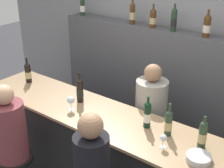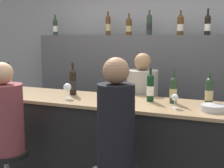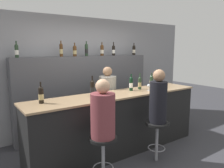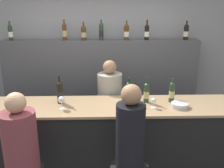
{
  "view_description": "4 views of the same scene",
  "coord_description": "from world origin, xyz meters",
  "views": [
    {
      "loc": [
        1.63,
        -1.82,
        2.72
      ],
      "look_at": [
        0.01,
        0.33,
        1.48
      ],
      "focal_mm": 50.0,
      "sensor_mm": 36.0,
      "label": 1
    },
    {
      "loc": [
        1.18,
        -2.46,
        1.72
      ],
      "look_at": [
        -0.03,
        0.39,
        1.25
      ],
      "focal_mm": 50.0,
      "sensor_mm": 36.0,
      "label": 2
    },
    {
      "loc": [
        -2.31,
        -2.77,
        1.9
      ],
      "look_at": [
        -0.14,
        0.34,
        1.28
      ],
      "focal_mm": 35.0,
      "sensor_mm": 36.0,
      "label": 3
    },
    {
      "loc": [
        0.07,
        -2.52,
        2.26
      ],
      "look_at": [
        0.15,
        0.27,
        1.38
      ],
      "focal_mm": 40.0,
      "sensor_mm": 36.0,
      "label": 4
    }
  ],
  "objects": [
    {
      "name": "wall_back",
      "position": [
        0.0,
        1.76,
        1.3
      ],
      "size": [
        6.4,
        0.05,
        2.6
      ],
      "color": "gray",
      "rests_on": "ground_plane"
    },
    {
      "name": "bar_counter",
      "position": [
        0.0,
        0.32,
        0.55
      ],
      "size": [
        3.4,
        0.68,
        1.1
      ],
      "color": "black",
      "rests_on": "ground_plane"
    },
    {
      "name": "back_bar_cabinet",
      "position": [
        0.0,
        1.54,
        0.87
      ],
      "size": [
        3.19,
        0.28,
        1.73
      ],
      "color": "#4C4C51",
      "rests_on": "ground_plane"
    },
    {
      "name": "wine_bottle_counter_1",
      "position": [
        -0.49,
        0.41,
        1.24
      ],
      "size": [
        0.08,
        0.08,
        0.35
      ],
      "color": "black",
      "rests_on": "bar_counter"
    },
    {
      "name": "wine_bottle_counter_2",
      "position": [
        0.36,
        0.41,
        1.23
      ],
      "size": [
        0.07,
        0.07,
        0.32
      ],
      "color": "black",
      "rests_on": "bar_counter"
    },
    {
      "name": "wine_bottle_counter_3",
      "position": [
        0.59,
        0.41,
        1.22
      ],
      "size": [
        0.07,
        0.07,
        0.32
      ],
      "color": "#233823",
      "rests_on": "bar_counter"
    },
    {
      "name": "wine_bottle_counter_4",
      "position": [
        0.91,
        0.41,
        1.23
      ],
      "size": [
        0.07,
        0.07,
        0.31
      ],
      "color": "#233823",
      "rests_on": "bar_counter"
    },
    {
      "name": "wine_bottle_backbar_0",
      "position": [
        -1.43,
        1.54,
        1.86
      ],
      "size": [
        0.07,
        0.07,
        0.3
      ],
      "color": "#233823",
      "rests_on": "back_bar_cabinet"
    },
    {
      "name": "wine_bottle_backbar_1",
      "position": [
        -0.57,
        1.54,
        1.87
      ],
      "size": [
        0.07,
        0.07,
        0.32
      ],
      "color": "#4C2D14",
      "rests_on": "back_bar_cabinet"
    },
    {
      "name": "wine_bottle_backbar_2",
      "position": [
        -0.27,
        1.54,
        1.85
      ],
      "size": [
        0.08,
        0.08,
        0.29
      ],
      "color": "#4C2D14",
      "rests_on": "back_bar_cabinet"
    },
    {
      "name": "wine_bottle_backbar_3",
      "position": [
        0.01,
        1.54,
        1.87
      ],
      "size": [
        0.07,
        0.07,
        0.32
      ],
      "color": "#233823",
      "rests_on": "back_bar_cabinet"
    },
    {
      "name": "wine_bottle_backbar_4",
      "position": [
        0.42,
        1.54,
        1.86
      ],
      "size": [
        0.08,
        0.08,
        0.31
      ],
      "color": "#4C2D14",
      "rests_on": "back_bar_cabinet"
    },
    {
      "name": "wine_bottle_backbar_5",
      "position": [
        0.75,
        1.54,
        1.86
      ],
      "size": [
        0.07,
        0.07,
        0.32
      ],
      "color": "black",
      "rests_on": "back_bar_cabinet"
    },
    {
      "name": "wine_bottle_backbar_6",
      "position": [
        1.39,
        1.54,
        1.86
      ],
      "size": [
        0.08,
        0.08,
        0.31
      ],
      "color": "black",
      "rests_on": "back_bar_cabinet"
    },
    {
      "name": "wine_glass_0",
      "position": [
        -0.44,
        0.22,
        1.21
      ],
      "size": [
        0.08,
        0.08,
        0.16
      ],
      "color": "silver",
      "rests_on": "bar_counter"
    },
    {
      "name": "wine_glass_1",
      "position": [
        0.64,
        0.22,
        1.19
      ],
      "size": [
        0.06,
        0.06,
        0.13
      ],
      "color": "silver",
      "rests_on": "bar_counter"
    },
    {
      "name": "metal_bowl",
      "position": [
        0.96,
        0.23,
        1.12
      ],
      "size": [
        0.2,
        0.2,
        0.05
      ],
      "color": "#B7B7BC",
      "rests_on": "bar_counter"
    },
    {
      "name": "guest_seated_left",
      "position": [
        -0.77,
        -0.34,
        1.03
      ],
      "size": [
        0.34,
        0.34,
        0.82
      ],
      "color": "brown",
      "rests_on": "bar_stool_left"
    },
    {
      "name": "guest_seated_right",
      "position": [
        0.31,
        -0.34,
        1.08
      ],
      "size": [
        0.29,
        0.29,
        0.89
      ],
      "color": "black",
      "rests_on": "bar_stool_right"
    },
    {
      "name": "bartender",
      "position": [
        0.14,
        0.89,
        0.7
      ],
      "size": [
        0.35,
        0.35,
        1.54
      ],
      "color": "gray",
      "rests_on": "ground_plane"
    }
  ]
}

